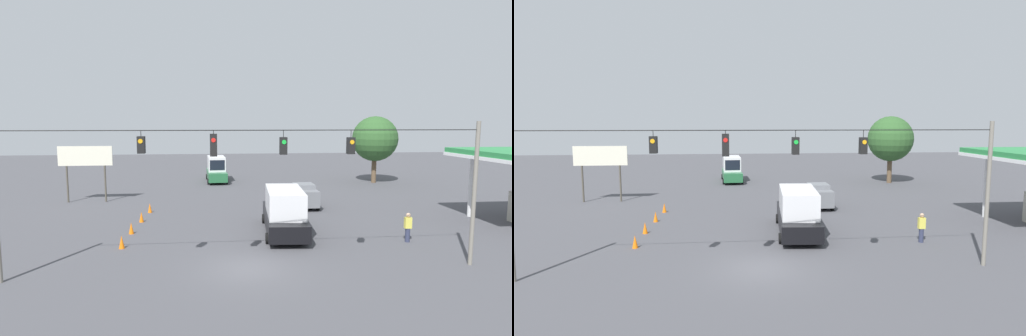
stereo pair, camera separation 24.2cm
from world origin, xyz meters
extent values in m
plane|color=#47474C|center=(0.00, 0.00, 0.00)|extent=(140.00, 140.00, 0.00)
cylinder|color=slate|center=(-11.13, 0.57, 3.58)|extent=(0.20, 0.20, 7.17)
cylinder|color=black|center=(0.00, 0.57, 6.75)|extent=(22.26, 0.04, 0.04)
cube|color=black|center=(-4.80, 0.57, 6.02)|extent=(0.32, 0.36, 0.78)
cylinder|color=black|center=(-4.80, 0.57, 6.58)|extent=(0.03, 0.03, 0.34)
cylinder|color=orange|center=(-4.80, 0.76, 6.19)|extent=(0.20, 0.02, 0.20)
cube|color=black|center=(-1.60, 0.57, 6.03)|extent=(0.32, 0.36, 0.80)
cylinder|color=black|center=(-1.60, 0.57, 6.59)|extent=(0.03, 0.03, 0.32)
cylinder|color=green|center=(-1.60, 0.76, 6.21)|extent=(0.20, 0.02, 0.20)
cube|color=black|center=(1.60, 0.57, 6.08)|extent=(0.32, 0.36, 1.02)
cylinder|color=black|center=(1.60, 0.57, 6.67)|extent=(0.03, 0.03, 0.16)
cylinder|color=red|center=(1.60, 0.76, 6.31)|extent=(0.20, 0.02, 0.20)
cube|color=black|center=(4.80, 0.57, 6.11)|extent=(0.32, 0.36, 0.76)
cylinder|color=black|center=(4.80, 0.57, 6.62)|extent=(0.03, 0.03, 0.26)
cylinder|color=orange|center=(4.80, 0.76, 6.28)|extent=(0.20, 0.02, 0.20)
cube|color=black|center=(-2.83, -6.20, 0.82)|extent=(2.92, 7.51, 1.00)
cube|color=silver|center=(-2.80, -5.83, 2.11)|extent=(2.54, 4.86, 1.57)
cube|color=black|center=(-2.98, -8.19, 2.11)|extent=(1.91, 0.16, 1.10)
cylinder|color=black|center=(-4.20, -8.50, 0.32)|extent=(0.27, 0.65, 0.64)
cylinder|color=black|center=(-1.81, -8.67, 0.32)|extent=(0.27, 0.65, 0.64)
cylinder|color=black|center=(-3.85, -3.73, 0.32)|extent=(0.27, 0.65, 0.64)
cylinder|color=black|center=(-1.46, -3.90, 0.32)|extent=(0.27, 0.65, 0.64)
cube|color=#236038|center=(1.45, -28.76, 0.82)|extent=(2.52, 6.52, 1.00)
cube|color=silver|center=(1.47, -29.08, 2.15)|extent=(2.21, 4.21, 1.66)
cube|color=black|center=(1.35, -27.03, 2.15)|extent=(1.71, 0.12, 1.16)
cylinder|color=black|center=(2.39, -26.62, 0.32)|extent=(0.26, 0.65, 0.64)
cylinder|color=black|center=(0.26, -26.75, 0.32)|extent=(0.26, 0.65, 0.64)
cylinder|color=black|center=(2.64, -30.78, 0.32)|extent=(0.26, 0.65, 0.64)
cylinder|color=black|center=(0.51, -30.90, 0.32)|extent=(0.26, 0.65, 0.64)
cube|color=slate|center=(-5.77, -13.62, 0.97)|extent=(1.82, 4.12, 1.29)
cube|color=slate|center=(-5.77, -13.62, 1.79)|extent=(1.67, 1.82, 0.36)
cube|color=black|center=(-5.77, -14.54, 1.79)|extent=(1.44, 0.03, 0.25)
cylinder|color=black|center=(-6.67, -14.96, 0.32)|extent=(0.22, 0.64, 0.64)
cylinder|color=black|center=(-4.87, -14.95, 0.32)|extent=(0.22, 0.64, 0.64)
cylinder|color=black|center=(-6.68, -12.29, 0.32)|extent=(0.22, 0.64, 0.64)
cylinder|color=black|center=(-4.88, -12.28, 0.32)|extent=(0.22, 0.64, 0.64)
cone|color=orange|center=(6.86, -3.83, 0.37)|extent=(0.32, 0.32, 0.75)
cone|color=orange|center=(6.94, -6.80, 0.37)|extent=(0.32, 0.32, 0.75)
cone|color=orange|center=(6.84, -9.81, 0.37)|extent=(0.32, 0.32, 0.75)
cone|color=orange|center=(6.73, -12.80, 0.37)|extent=(0.32, 0.32, 0.75)
cylinder|color=silver|center=(-17.57, -9.08, 2.42)|extent=(0.36, 0.36, 4.84)
cylinder|color=#4C473D|center=(11.35, -17.62, 1.63)|extent=(0.16, 0.16, 3.27)
cylinder|color=#4C473D|center=(14.59, -17.62, 1.63)|extent=(0.16, 0.16, 3.27)
cube|color=silver|center=(12.97, -17.62, 4.13)|extent=(4.64, 0.12, 1.73)
cylinder|color=#2D334C|center=(-9.82, -3.40, 0.42)|extent=(0.28, 0.28, 0.83)
cube|color=#D8CC4C|center=(-9.82, -3.40, 1.16)|extent=(0.40, 0.24, 0.66)
sphere|color=tan|center=(-9.82, -3.40, 1.62)|extent=(0.26, 0.26, 0.26)
cylinder|color=brown|center=(-16.92, -26.07, 1.86)|extent=(0.54, 0.54, 3.72)
sphere|color=#2D5628|center=(-16.92, -26.07, 5.15)|extent=(5.22, 5.22, 5.22)
camera|label=1|loc=(1.50, 18.71, 7.14)|focal=28.00mm
camera|label=2|loc=(1.26, 18.74, 7.14)|focal=28.00mm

